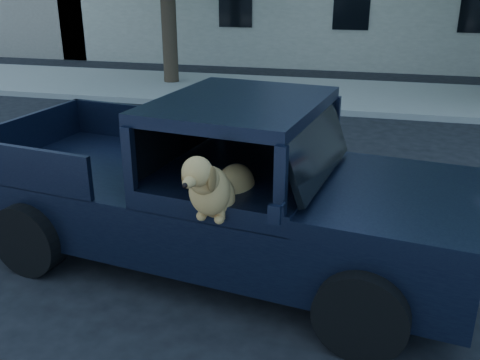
{
  "coord_description": "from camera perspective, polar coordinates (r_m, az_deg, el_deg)",
  "views": [
    {
      "loc": [
        1.88,
        -5.53,
        3.24
      ],
      "look_at": [
        0.63,
        -0.48,
        1.21
      ],
      "focal_mm": 40.0,
      "sensor_mm": 36.0,
      "label": 1
    }
  ],
  "objects": [
    {
      "name": "far_sidewalk",
      "position": [
        15.18,
        6.59,
        9.18
      ],
      "size": [
        60.0,
        4.0,
        0.15
      ],
      "primitive_type": "cube",
      "color": "gray",
      "rests_on": "ground"
    },
    {
      "name": "pickup_truck",
      "position": [
        6.24,
        -3.08,
        -2.98
      ],
      "size": [
        5.81,
        3.23,
        1.99
      ],
      "rotation": [
        0.0,
        0.0,
        -0.15
      ],
      "color": "black",
      "rests_on": "ground"
    },
    {
      "name": "lane_stripes",
      "position": [
        9.5,
        13.79,
        0.79
      ],
      "size": [
        21.6,
        0.14,
        0.01
      ],
      "primitive_type": null,
      "color": "silver",
      "rests_on": "ground"
    },
    {
      "name": "ground",
      "position": [
        6.68,
        -4.3,
        -7.75
      ],
      "size": [
        120.0,
        120.0,
        0.0
      ],
      "primitive_type": "plane",
      "color": "black",
      "rests_on": "ground"
    }
  ]
}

